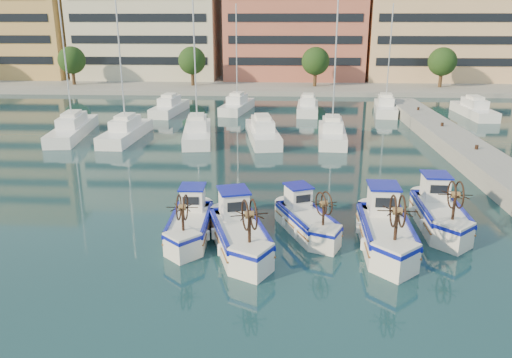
# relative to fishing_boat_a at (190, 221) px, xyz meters

# --- Properties ---
(ground) EXTENTS (300.00, 300.00, 0.00)m
(ground) POSITION_rel_fishing_boat_a_xyz_m (4.80, -0.94, -0.75)
(ground) COLOR #1B4147
(ground) RESTS_ON ground
(quay) EXTENTS (3.00, 60.00, 1.20)m
(quay) POSITION_rel_fishing_boat_a_xyz_m (17.80, 7.06, -0.15)
(quay) COLOR gray
(quay) RESTS_ON ground
(waterfront) EXTENTS (180.00, 40.00, 25.60)m
(waterfront) POSITION_rel_fishing_boat_a_xyz_m (14.03, 64.10, 10.34)
(waterfront) COLOR gray
(waterfront) RESTS_ON ground
(yacht_marina) EXTENTS (41.94, 22.57, 11.50)m
(yacht_marina) POSITION_rel_fishing_boat_a_xyz_m (1.76, 26.42, -0.23)
(yacht_marina) COLOR white
(yacht_marina) RESTS_ON ground
(fishing_boat_a) EXTENTS (1.92, 4.43, 2.74)m
(fishing_boat_a) POSITION_rel_fishing_boat_a_xyz_m (0.00, 0.00, 0.00)
(fishing_boat_a) COLOR silver
(fishing_boat_a) RESTS_ON ground
(fishing_boat_b) EXTENTS (3.26, 5.05, 3.06)m
(fishing_boat_b) POSITION_rel_fishing_boat_a_xyz_m (2.41, -1.19, 0.09)
(fishing_boat_b) COLOR silver
(fishing_boat_b) RESTS_ON ground
(fishing_boat_c) EXTENTS (3.10, 4.35, 2.62)m
(fishing_boat_c) POSITION_rel_fishing_boat_a_xyz_m (5.46, 0.83, -0.03)
(fishing_boat_c) COLOR silver
(fishing_boat_c) RESTS_ON ground
(fishing_boat_d) EXTENTS (2.25, 5.18, 3.21)m
(fishing_boat_d) POSITION_rel_fishing_boat_a_xyz_m (8.95, -0.58, 0.13)
(fishing_boat_d) COLOR silver
(fishing_boat_d) RESTS_ON ground
(fishing_boat_e) EXTENTS (2.10, 4.88, 3.02)m
(fishing_boat_e) POSITION_rel_fishing_boat_a_xyz_m (12.03, 1.83, 0.08)
(fishing_boat_e) COLOR silver
(fishing_boat_e) RESTS_ON ground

